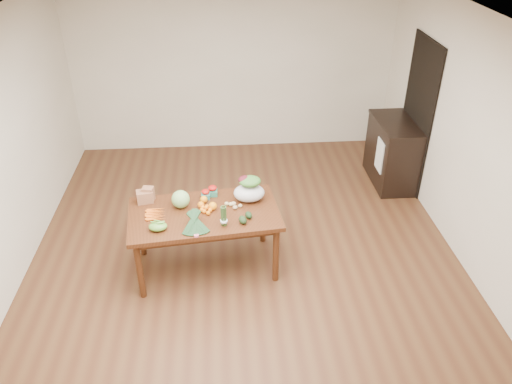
{
  "coord_description": "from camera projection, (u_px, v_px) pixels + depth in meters",
  "views": [
    {
      "loc": [
        -0.22,
        -4.61,
        3.75
      ],
      "look_at": [
        0.13,
        0.0,
        0.9
      ],
      "focal_mm": 35.0,
      "sensor_mm": 36.0,
      "label": 1
    }
  ],
  "objects": [
    {
      "name": "doorway_dark",
      "position": [
        417.0,
        115.0,
        6.87
      ],
      "size": [
        0.02,
        1.0,
        2.1
      ],
      "primitive_type": "cube",
      "color": "black",
      "rests_on": "floor"
    },
    {
      "name": "potato_b",
      "position": [
        235.0,
        207.0,
        5.4
      ],
      "size": [
        0.05,
        0.05,
        0.05
      ],
      "primitive_type": "ellipsoid",
      "color": "tan",
      "rests_on": "dining_table"
    },
    {
      "name": "dining_table",
      "position": [
        206.0,
        240.0,
        5.56
      ],
      "size": [
        1.69,
        1.06,
        0.75
      ],
      "primitive_type": "cube",
      "rotation": [
        0.0,
        0.0,
        0.11
      ],
      "color": "#532913",
      "rests_on": "floor"
    },
    {
      "name": "snap_pea_bag",
      "position": [
        158.0,
        226.0,
        5.07
      ],
      "size": [
        0.19,
        0.14,
        0.09
      ],
      "primitive_type": "ellipsoid",
      "color": "#62AA39",
      "rests_on": "dining_table"
    },
    {
      "name": "potato_a",
      "position": [
        231.0,
        204.0,
        5.46
      ],
      "size": [
        0.05,
        0.05,
        0.04
      ],
      "primitive_type": "ellipsoid",
      "color": "#C9BD74",
      "rests_on": "dining_table"
    },
    {
      "name": "kale_bunch",
      "position": [
        195.0,
        224.0,
        5.04
      ],
      "size": [
        0.36,
        0.43,
        0.16
      ],
      "primitive_type": null,
      "rotation": [
        0.0,
        0.0,
        0.11
      ],
      "color": "#163217",
      "rests_on": "dining_table"
    },
    {
      "name": "asparagus_bundle",
      "position": [
        224.0,
        216.0,
        5.08
      ],
      "size": [
        0.09,
        0.12,
        0.26
      ],
      "primitive_type": null,
      "rotation": [
        0.15,
        0.0,
        0.11
      ],
      "color": "#427134",
      "rests_on": "dining_table"
    },
    {
      "name": "orange_a",
      "position": [
        201.0,
        205.0,
        5.42
      ],
      "size": [
        0.07,
        0.07,
        0.07
      ],
      "primitive_type": "sphere",
      "color": "orange",
      "rests_on": "dining_table"
    },
    {
      "name": "floor",
      "position": [
        245.0,
        257.0,
        5.9
      ],
      "size": [
        6.0,
        6.0,
        0.0
      ],
      "primitive_type": "plane",
      "color": "#56351D",
      "rests_on": "ground"
    },
    {
      "name": "cabinet",
      "position": [
        392.0,
        152.0,
        7.18
      ],
      "size": [
        0.52,
        1.02,
        0.94
      ],
      "primitive_type": "cube",
      "color": "black",
      "rests_on": "floor"
    },
    {
      "name": "orange_b",
      "position": [
        204.0,
        199.0,
        5.51
      ],
      "size": [
        0.08,
        0.08,
        0.08
      ],
      "primitive_type": "sphere",
      "color": "orange",
      "rests_on": "dining_table"
    },
    {
      "name": "room_walls",
      "position": [
        244.0,
        156.0,
        5.19
      ],
      "size": [
        5.02,
        6.02,
        2.7
      ],
      "color": "silver",
      "rests_on": "floor"
    },
    {
      "name": "carrots",
      "position": [
        156.0,
        214.0,
        5.31
      ],
      "size": [
        0.24,
        0.27,
        0.03
      ],
      "primitive_type": null,
      "rotation": [
        0.0,
        0.0,
        0.11
      ],
      "color": "#FF5D15",
      "rests_on": "dining_table"
    },
    {
      "name": "cabbage",
      "position": [
        181.0,
        199.0,
        5.4
      ],
      "size": [
        0.2,
        0.2,
        0.2
      ],
      "primitive_type": "sphere",
      "color": "#96CA75",
      "rests_on": "dining_table"
    },
    {
      "name": "paper_bag",
      "position": [
        145.0,
        195.0,
        5.5
      ],
      "size": [
        0.26,
        0.22,
        0.17
      ],
      "primitive_type": null,
      "rotation": [
        0.0,
        0.0,
        0.11
      ],
      "color": "brown",
      "rests_on": "dining_table"
    },
    {
      "name": "strawberry_basket_b",
      "position": [
        213.0,
        191.0,
        5.64
      ],
      "size": [
        0.11,
        0.11,
        0.09
      ],
      "primitive_type": null,
      "rotation": [
        0.0,
        0.0,
        0.11
      ],
      "color": "#B7160C",
      "rests_on": "dining_table"
    },
    {
      "name": "strawberry_basket_a",
      "position": [
        206.0,
        195.0,
        5.59
      ],
      "size": [
        0.1,
        0.1,
        0.09
      ],
      "primitive_type": null,
      "rotation": [
        0.0,
        0.0,
        0.11
      ],
      "color": "red",
      "rests_on": "dining_table"
    },
    {
      "name": "potato_c",
      "position": [
        233.0,
        204.0,
        5.46
      ],
      "size": [
        0.06,
        0.05,
        0.05
      ],
      "primitive_type": "ellipsoid",
      "color": "tan",
      "rests_on": "dining_table"
    },
    {
      "name": "salad_bag",
      "position": [
        249.0,
        190.0,
        5.5
      ],
      "size": [
        0.37,
        0.3,
        0.27
      ],
      "primitive_type": null,
      "rotation": [
        0.0,
        0.0,
        0.11
      ],
      "color": "silver",
      "rests_on": "dining_table"
    },
    {
      "name": "dish_towel",
      "position": [
        380.0,
        155.0,
        6.93
      ],
      "size": [
        0.02,
        0.28,
        0.45
      ],
      "primitive_type": "cube",
      "color": "white",
      "rests_on": "cabinet"
    },
    {
      "name": "mandarin_cluster",
      "position": [
        206.0,
        208.0,
        5.36
      ],
      "size": [
        0.2,
        0.2,
        0.08
      ],
      "primitive_type": null,
      "rotation": [
        0.0,
        0.0,
        0.11
      ],
      "color": "orange",
      "rests_on": "dining_table"
    },
    {
      "name": "potato_d",
      "position": [
        227.0,
        204.0,
        5.47
      ],
      "size": [
        0.05,
        0.04,
        0.04
      ],
      "primitive_type": "ellipsoid",
      "color": "tan",
      "rests_on": "dining_table"
    },
    {
      "name": "orange_c",
      "position": [
        213.0,
        206.0,
        5.39
      ],
      "size": [
        0.09,
        0.09,
        0.09
      ],
      "primitive_type": "sphere",
      "color": "orange",
      "rests_on": "dining_table"
    },
    {
      "name": "ceiling",
      "position": [
        242.0,
        22.0,
        4.48
      ],
      "size": [
        5.0,
        6.0,
        0.02
      ],
      "primitive_type": "cube",
      "color": "white",
      "rests_on": "room_walls"
    },
    {
      "name": "avocado_b",
      "position": [
        249.0,
        215.0,
        5.26
      ],
      "size": [
        0.1,
        0.12,
        0.07
      ],
      "primitive_type": "ellipsoid",
      "rotation": [
        0.0,
        0.0,
        0.3
      ],
      "color": "black",
      "rests_on": "dining_table"
    },
    {
      "name": "potato_e",
      "position": [
        240.0,
        206.0,
        5.44
      ],
      "size": [
        0.05,
        0.04,
        0.04
      ],
      "primitive_type": "ellipsoid",
      "color": "tan",
      "rests_on": "dining_table"
    },
    {
      "name": "avocado_a",
      "position": [
        243.0,
        220.0,
        5.17
      ],
      "size": [
        0.11,
        0.14,
        0.08
      ],
      "primitive_type": "ellipsoid",
      "rotation": [
        0.0,
        0.0,
        0.3
      ],
      "color": "black",
      "rests_on": "dining_table"
    }
  ]
}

